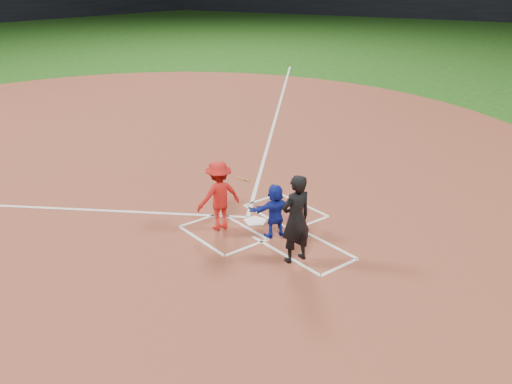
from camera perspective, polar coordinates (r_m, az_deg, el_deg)
ground at (r=13.88m, az=-0.07°, el=-3.00°), size 120.00×120.00×0.00m
home_plate_dirt at (r=18.58m, az=-11.77°, el=3.40°), size 28.00×28.00×0.01m
stadium_wall_right at (r=60.33m, az=17.86°, el=17.66°), size 31.04×52.56×3.20m
home_plate at (r=13.87m, az=-0.07°, el=-2.93°), size 0.60×0.60×0.02m
catcher at (r=12.93m, az=1.92°, el=-1.88°), size 1.23×0.67×1.27m
umpire at (r=11.79m, az=4.01°, el=-2.70°), size 0.75×0.54×1.94m
chalk_markings at (r=17.98m, az=-10.70°, el=2.85°), size 28.35×17.32×0.01m
batter_at_plate at (r=13.22m, az=-3.72°, el=-0.37°), size 1.34×0.95×1.67m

